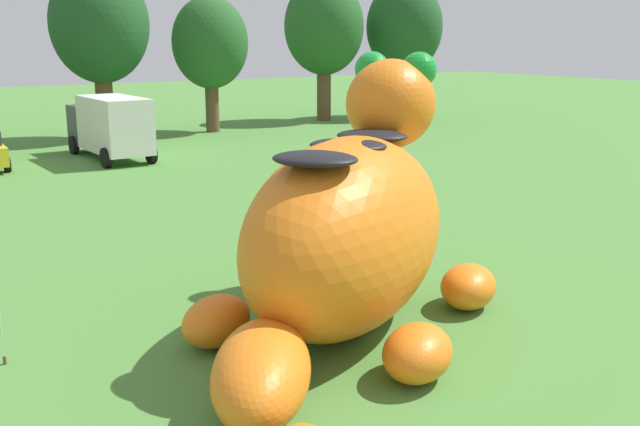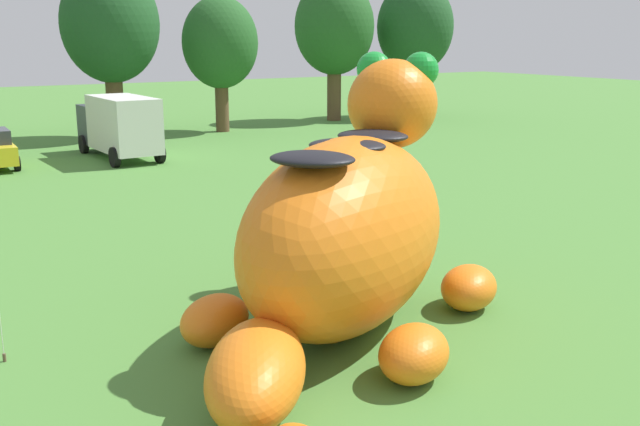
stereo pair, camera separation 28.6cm
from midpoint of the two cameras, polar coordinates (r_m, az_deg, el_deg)
name	(u,v)px [view 1 (the left image)]	position (r m, az deg, el deg)	size (l,w,h in m)	color
ground_plane	(323,333)	(14.58, -0.35, -9.32)	(160.00, 160.00, 0.00)	#4C8438
giant_inflatable_creature	(348,231)	(14.41, 1.60, -1.39)	(8.39, 9.14, 5.34)	orange
box_truck	(109,125)	(36.18, -16.24, 6.57)	(2.59, 6.49, 2.95)	#333842
tree_centre	(99,25)	(43.39, -16.92, 13.77)	(5.39, 5.39, 9.57)	brown
tree_centre_right	(210,44)	(45.18, -8.71, 12.87)	(4.51, 4.51, 8.01)	brown
tree_mid_right	(324,28)	(50.96, 0.15, 14.19)	(5.37, 5.37, 9.53)	brown
tree_right	(404,28)	(53.74, 6.40, 14.09)	(5.38, 5.38, 9.55)	brown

